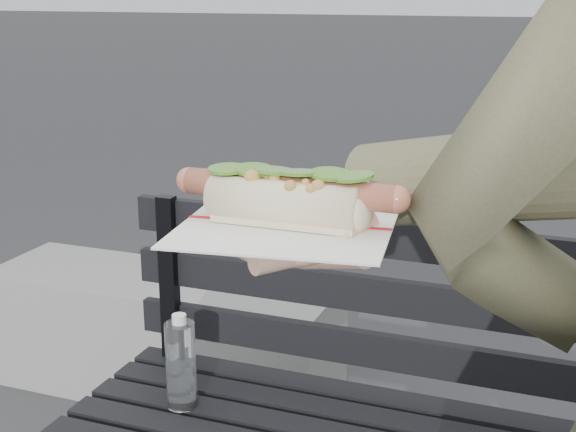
# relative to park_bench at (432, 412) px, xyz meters

# --- Properties ---
(park_bench) EXTENTS (1.50, 0.44, 0.88)m
(park_bench) POSITION_rel_park_bench_xyz_m (0.00, 0.00, 0.00)
(park_bench) COLOR black
(park_bench) RESTS_ON ground
(concrete_block) EXTENTS (1.20, 0.40, 0.40)m
(concrete_block) POSITION_rel_park_bench_xyz_m (-1.06, 0.77, -0.32)
(concrete_block) COLOR slate
(concrete_block) RESTS_ON ground
(held_hotdog) EXTENTS (0.63, 0.32, 0.20)m
(held_hotdog) POSITION_rel_park_bench_xyz_m (0.19, -0.72, 0.65)
(held_hotdog) COLOR #4C4933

